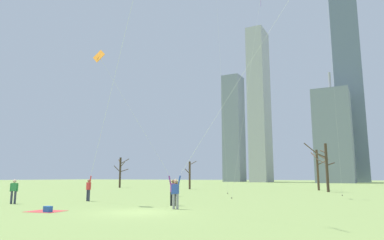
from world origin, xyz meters
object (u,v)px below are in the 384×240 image
Objects in this scene: kite_flyer_midfield_right_yellow at (101,135)px; bare_tree_rightmost at (326,166)px; kite_flyer_midfield_left_white at (218,123)px; distant_kite_drifting_left_purple at (257,23)px; bare_tree_left_of_center at (317,167)px; bare_tree_right_of_center at (120,171)px; bystander_watching_nearby at (176,187)px; bystander_far_off_by_trees at (14,190)px; distant_kite_drifting_right_red at (327,2)px; bare_tree_center at (190,174)px; kite_flyer_foreground_left_orange at (158,164)px; picnic_spot at (47,210)px.

bare_tree_rightmost is at bearing 66.69° from kite_flyer_midfield_right_yellow.
kite_flyer_midfield_right_yellow is 0.88× the size of kite_flyer_midfield_left_white.
bare_tree_rightmost is (3.70, 15.16, -13.02)m from distant_kite_drifting_left_purple.
bare_tree_right_of_center is at bearing -175.29° from bare_tree_left_of_center.
bystander_watching_nearby is (-9.06, 11.09, -3.81)m from kite_flyer_midfield_left_white.
bystander_far_off_by_trees is 0.25× the size of bare_tree_left_of_center.
distant_kite_drifting_right_red reaches higher than kite_flyer_midfield_right_yellow.
distant_kite_drifting_left_purple is 4.62× the size of bare_tree_center.
bystander_watching_nearby is at bearing -40.96° from bare_tree_right_of_center.
kite_flyer_midfield_right_yellow is 4.25× the size of bare_tree_center.
distant_kite_drifting_right_red reaches higher than bystander_far_off_by_trees.
bare_tree_left_of_center is at bearing 4.71° from bare_tree_right_of_center.
bare_tree_rightmost reaches higher than bare_tree_right_of_center.
distant_kite_drifting_right_red is 22.39m from bare_tree_left_of_center.
kite_flyer_foreground_left_orange is at bearing 161.95° from kite_flyer_midfield_left_white.
kite_flyer_midfield_left_white is at bearing -44.18° from bare_tree_right_of_center.
distant_kite_drifting_left_purple is (3.60, 11.14, 13.57)m from kite_flyer_foreground_left_orange.
kite_flyer_midfield_right_yellow reaches higher than bare_tree_left_of_center.
bystander_far_off_by_trees is 34.11m from bare_tree_rightmost.
bystander_watching_nearby is at bearing -124.45° from bare_tree_rightmost.
kite_flyer_midfield_left_white is at bearing -18.05° from kite_flyer_foreground_left_orange.
bystander_far_off_by_trees is 0.38× the size of bare_tree_center.
bare_tree_right_of_center is 14.09m from bare_tree_center.
bare_tree_rightmost is (10.18, 32.38, 3.06)m from picnic_spot.
bystander_watching_nearby is at bearing 129.24° from kite_flyer_midfield_left_white.
kite_flyer_midfield_right_yellow is at bearing -53.21° from bare_tree_right_of_center.
kite_flyer_midfield_left_white is 17.17m from distant_kite_drifting_left_purple.
picnic_spot is at bearing -85.10° from bystander_watching_nearby.
bare_tree_center is (-2.82, 30.94, 1.27)m from bystander_far_off_by_trees.
bare_tree_rightmost reaches higher than bystander_watching_nearby.
kite_flyer_foreground_left_orange is 10.54m from bystander_watching_nearby.
bare_tree_right_of_center reaches higher than bare_tree_center.
kite_flyer_midfield_right_yellow is 11.12× the size of bystander_watching_nearby.
distant_kite_drifting_left_purple reaches higher than bare_tree_right_of_center.
bare_tree_center is 0.65× the size of bare_tree_left_of_center.
kite_flyer_midfield_right_yellow is 4.83m from kite_flyer_foreground_left_orange.
bare_tree_rightmost is (2.45, 27.88, -1.56)m from kite_flyer_midfield_left_white.
kite_flyer_midfield_left_white is at bearing 7.12° from bystander_far_off_by_trees.
picnic_spot is 41.95m from bare_tree_right_of_center.
bare_tree_rightmost is at bearing 72.55° from picnic_spot.
bare_tree_left_of_center is (8.44, 37.35, 3.07)m from picnic_spot.
bare_tree_left_of_center is (1.97, 20.13, -13.02)m from distant_kite_drifting_left_purple.
bystander_watching_nearby is 17.23m from distant_kite_drifting_left_purple.
kite_flyer_midfield_left_white is at bearing -95.03° from bare_tree_rightmost.
bystander_watching_nearby is 0.38× the size of bare_tree_center.
bystander_far_off_by_trees and bystander_watching_nearby have the same top height.
kite_flyer_foreground_left_orange is at bearing -47.50° from bare_tree_right_of_center.
kite_flyer_midfield_left_white is at bearing -50.76° from bystander_watching_nearby.
distant_kite_drifting_left_purple is at bearing 56.16° from kite_flyer_midfield_right_yellow.
bare_tree_left_of_center reaches higher than bystander_watching_nearby.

